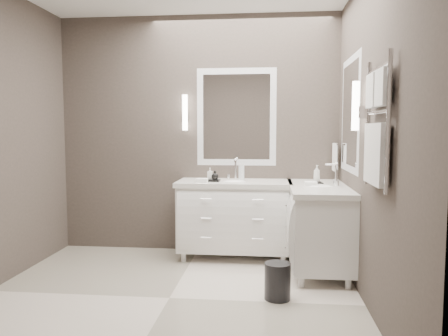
# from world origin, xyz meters

# --- Properties ---
(floor) EXTENTS (3.20, 3.00, 0.01)m
(floor) POSITION_xyz_m (0.00, 0.00, -0.01)
(floor) COLOR silver
(floor) RESTS_ON ground
(wall_back) EXTENTS (3.20, 0.01, 2.70)m
(wall_back) POSITION_xyz_m (0.00, 1.50, 1.35)
(wall_back) COLOR #413934
(wall_back) RESTS_ON floor
(wall_front) EXTENTS (3.20, 0.01, 2.70)m
(wall_front) POSITION_xyz_m (0.00, -1.50, 1.35)
(wall_front) COLOR #413934
(wall_front) RESTS_ON floor
(wall_right) EXTENTS (0.01, 3.00, 2.70)m
(wall_right) POSITION_xyz_m (1.60, 0.00, 1.35)
(wall_right) COLOR #413934
(wall_right) RESTS_ON floor
(vanity_back) EXTENTS (1.24, 0.59, 0.97)m
(vanity_back) POSITION_xyz_m (0.45, 1.23, 0.49)
(vanity_back) COLOR white
(vanity_back) RESTS_ON floor
(vanity_right) EXTENTS (0.59, 1.24, 0.97)m
(vanity_right) POSITION_xyz_m (1.33, 0.90, 0.49)
(vanity_right) COLOR white
(vanity_right) RESTS_ON floor
(mirror_back) EXTENTS (0.90, 0.02, 1.10)m
(mirror_back) POSITION_xyz_m (0.45, 1.49, 1.55)
(mirror_back) COLOR white
(mirror_back) RESTS_ON wall_back
(mirror_right) EXTENTS (0.02, 0.90, 1.10)m
(mirror_right) POSITION_xyz_m (1.59, 0.80, 1.55)
(mirror_right) COLOR white
(mirror_right) RESTS_ON wall_right
(sconce_back) EXTENTS (0.06, 0.06, 0.40)m
(sconce_back) POSITION_xyz_m (-0.13, 1.43, 1.59)
(sconce_back) COLOR white
(sconce_back) RESTS_ON wall_back
(sconce_right) EXTENTS (0.06, 0.06, 0.40)m
(sconce_right) POSITION_xyz_m (1.53, 0.22, 1.59)
(sconce_right) COLOR white
(sconce_right) RESTS_ON wall_right
(towel_bar_corner) EXTENTS (0.03, 0.22, 0.30)m
(towel_bar_corner) POSITION_xyz_m (1.54, 1.36, 1.12)
(towel_bar_corner) COLOR white
(towel_bar_corner) RESTS_ON wall_right
(towel_ladder) EXTENTS (0.06, 0.58, 0.90)m
(towel_ladder) POSITION_xyz_m (1.55, -0.40, 1.39)
(towel_ladder) COLOR white
(towel_ladder) RESTS_ON wall_right
(waste_bin) EXTENTS (0.23, 0.23, 0.30)m
(waste_bin) POSITION_xyz_m (0.90, 0.07, 0.15)
(waste_bin) COLOR black
(waste_bin) RESTS_ON floor
(amenity_tray_back) EXTENTS (0.16, 0.13, 0.02)m
(amenity_tray_back) POSITION_xyz_m (0.22, 1.16, 0.86)
(amenity_tray_back) COLOR black
(amenity_tray_back) RESTS_ON vanity_back
(amenity_tray_right) EXTENTS (0.13, 0.16, 0.02)m
(amenity_tray_right) POSITION_xyz_m (1.31, 1.03, 0.86)
(amenity_tray_right) COLOR black
(amenity_tray_right) RESTS_ON vanity_right
(water_bottle) EXTENTS (0.07, 0.07, 0.18)m
(water_bottle) POSITION_xyz_m (0.52, 1.25, 0.94)
(water_bottle) COLOR silver
(water_bottle) RESTS_ON vanity_back
(soap_bottle_a) EXTENTS (0.06, 0.06, 0.12)m
(soap_bottle_a) POSITION_xyz_m (0.19, 1.18, 0.94)
(soap_bottle_a) COLOR white
(soap_bottle_a) RESTS_ON amenity_tray_back
(soap_bottle_b) EXTENTS (0.10, 0.10, 0.10)m
(soap_bottle_b) POSITION_xyz_m (0.25, 1.13, 0.92)
(soap_bottle_b) COLOR black
(soap_bottle_b) RESTS_ON amenity_tray_back
(soap_bottle_c) EXTENTS (0.08, 0.09, 0.17)m
(soap_bottle_c) POSITION_xyz_m (1.31, 1.03, 0.96)
(soap_bottle_c) COLOR white
(soap_bottle_c) RESTS_ON amenity_tray_right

